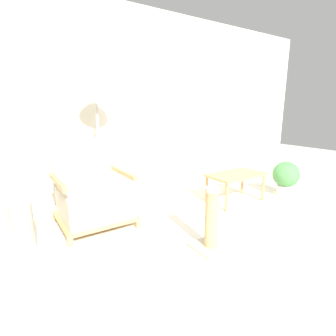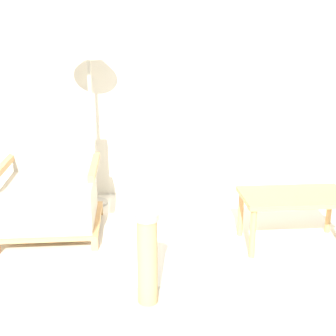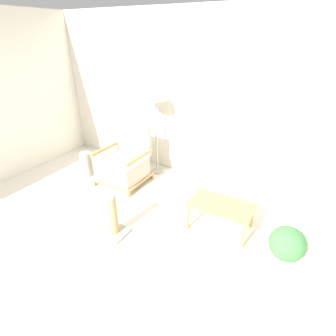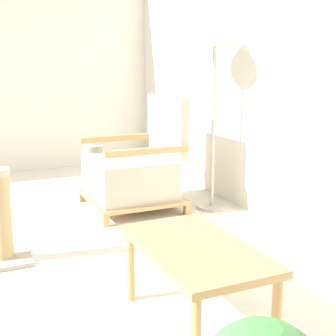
{
  "view_description": "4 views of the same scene",
  "coord_description": "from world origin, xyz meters",
  "px_view_note": "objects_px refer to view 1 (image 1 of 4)",
  "views": [
    {
      "loc": [
        -1.54,
        -1.16,
        1.3
      ],
      "look_at": [
        0.23,
        1.51,
        0.55
      ],
      "focal_mm": 28.0,
      "sensor_mm": 36.0,
      "label": 1
    },
    {
      "loc": [
        -0.06,
        -1.98,
        1.61
      ],
      "look_at": [
        0.23,
        1.51,
        0.55
      ],
      "focal_mm": 50.0,
      "sensor_mm": 36.0,
      "label": 2
    },
    {
      "loc": [
        1.94,
        -1.46,
        2.34
      ],
      "look_at": [
        0.23,
        1.51,
        0.55
      ],
      "focal_mm": 28.0,
      "sensor_mm": 36.0,
      "label": 3
    },
    {
      "loc": [
        2.94,
        0.28,
        1.22
      ],
      "look_at": [
        0.23,
        1.51,
        0.55
      ],
      "focal_mm": 50.0,
      "sensor_mm": 36.0,
      "label": 4
    }
  ],
  "objects_px": {
    "coffee_table": "(236,177)",
    "potted_plant": "(286,176)",
    "armchair": "(93,196)",
    "floor_lamp": "(96,100)",
    "scratching_post": "(211,225)",
    "vase": "(22,226)"
  },
  "relations": [
    {
      "from": "potted_plant",
      "to": "floor_lamp",
      "type": "bearing_deg",
      "value": 153.3
    },
    {
      "from": "scratching_post",
      "to": "vase",
      "type": "bearing_deg",
      "value": 146.04
    },
    {
      "from": "armchair",
      "to": "potted_plant",
      "type": "bearing_deg",
      "value": -13.1
    },
    {
      "from": "vase",
      "to": "potted_plant",
      "type": "bearing_deg",
      "value": -7.6
    },
    {
      "from": "armchair",
      "to": "coffee_table",
      "type": "distance_m",
      "value": 1.92
    },
    {
      "from": "armchair",
      "to": "coffee_table",
      "type": "bearing_deg",
      "value": -12.25
    },
    {
      "from": "vase",
      "to": "potted_plant",
      "type": "distance_m",
      "value": 3.46
    },
    {
      "from": "floor_lamp",
      "to": "potted_plant",
      "type": "height_order",
      "value": "floor_lamp"
    },
    {
      "from": "coffee_table",
      "to": "scratching_post",
      "type": "height_order",
      "value": "scratching_post"
    },
    {
      "from": "potted_plant",
      "to": "scratching_post",
      "type": "xyz_separation_m",
      "value": [
        -1.97,
        -0.52,
        -0.05
      ]
    },
    {
      "from": "armchair",
      "to": "floor_lamp",
      "type": "bearing_deg",
      "value": 62.51
    },
    {
      "from": "armchair",
      "to": "coffee_table",
      "type": "height_order",
      "value": "armchair"
    },
    {
      "from": "coffee_table",
      "to": "scratching_post",
      "type": "distance_m",
      "value": 1.37
    },
    {
      "from": "armchair",
      "to": "floor_lamp",
      "type": "xyz_separation_m",
      "value": [
        0.3,
        0.58,
        1.06
      ]
    },
    {
      "from": "vase",
      "to": "scratching_post",
      "type": "bearing_deg",
      "value": -33.96
    },
    {
      "from": "potted_plant",
      "to": "scratching_post",
      "type": "bearing_deg",
      "value": -165.12
    },
    {
      "from": "vase",
      "to": "floor_lamp",
      "type": "bearing_deg",
      "value": 36.09
    },
    {
      "from": "floor_lamp",
      "to": "scratching_post",
      "type": "bearing_deg",
      "value": -76.1
    },
    {
      "from": "coffee_table",
      "to": "vase",
      "type": "relative_size",
      "value": 1.83
    },
    {
      "from": "floor_lamp",
      "to": "scratching_post",
      "type": "xyz_separation_m",
      "value": [
        0.43,
        -1.73,
        -1.14
      ]
    },
    {
      "from": "floor_lamp",
      "to": "potted_plant",
      "type": "bearing_deg",
      "value": -26.7
    },
    {
      "from": "coffee_table",
      "to": "potted_plant",
      "type": "distance_m",
      "value": 0.86
    }
  ]
}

